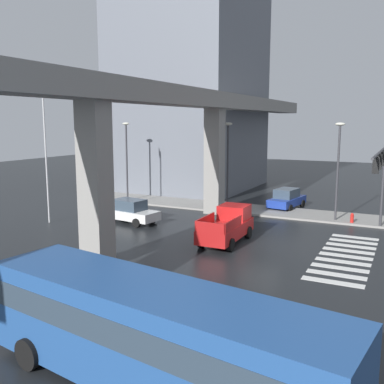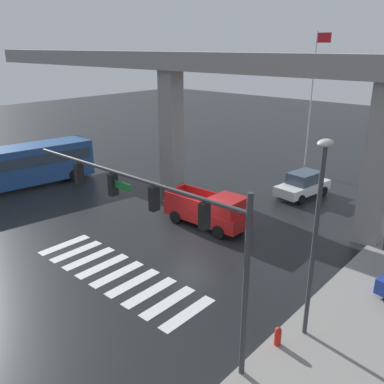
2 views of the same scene
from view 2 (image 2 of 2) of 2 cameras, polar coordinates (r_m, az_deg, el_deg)
The scene contains 10 objects.
ground_plane at distance 22.40m, azimuth -0.36°, elevation -6.50°, with size 120.00×120.00×0.00m, color black.
crosswalk_stripes at distance 19.46m, azimuth -10.39°, elevation -11.20°, with size 9.35×2.80×0.01m.
elevated_overpass at distance 25.06m, azimuth 9.45°, elevation 15.56°, with size 59.68×2.12×9.53m.
pickup_truck at distance 23.43m, azimuth 2.63°, elevation -2.65°, with size 5.14×2.16×2.08m.
city_bus at distance 32.45m, azimuth -23.10°, elevation 3.53°, with size 4.02×11.05×2.99m.
sedan_white at distance 29.30m, azimuth 15.23°, elevation 1.02°, with size 2.40×4.50×1.72m.
traffic_signal_mast at distance 13.78m, azimuth -4.86°, elevation -2.62°, with size 10.89×0.32×6.20m.
street_lamp_near_corner at distance 13.90m, azimuth 17.02°, elevation -3.80°, with size 0.44×0.70×7.24m.
fire_hydrant at distance 15.22m, azimuth 11.87°, elevation -19.26°, with size 0.24×0.24×0.85m.
flagpole at distance 33.96m, azimuth 16.48°, elevation 12.86°, with size 1.16×0.12×10.97m.
Camera 2 is at (13.48, -14.90, 9.90)m, focal length 38.23 mm.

